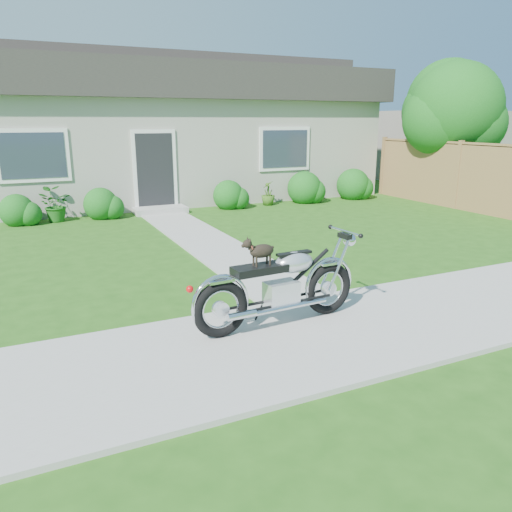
{
  "coord_description": "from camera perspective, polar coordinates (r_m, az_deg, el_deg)",
  "views": [
    {
      "loc": [
        -4.84,
        -4.58,
        2.43
      ],
      "look_at": [
        -2.21,
        1.0,
        0.75
      ],
      "focal_mm": 35.0,
      "sensor_mm": 36.0,
      "label": 1
    }
  ],
  "objects": [
    {
      "name": "walkway",
      "position": [
        10.43,
        -5.83,
        1.77
      ],
      "size": [
        1.2,
        8.0,
        0.03
      ],
      "primitive_type": "cube",
      "color": "#9E9B93",
      "rests_on": "ground"
    },
    {
      "name": "tree_near",
      "position": [
        16.49,
        22.31,
        14.91
      ],
      "size": [
        2.74,
        2.7,
        4.13
      ],
      "color": "#3D2B1C",
      "rests_on": "ground"
    },
    {
      "name": "fence",
      "position": [
        15.27,
        22.1,
        8.54
      ],
      "size": [
        0.12,
        6.62,
        1.9
      ],
      "color": "#88603D",
      "rests_on": "ground"
    },
    {
      "name": "sidewalk",
      "position": [
        7.09,
        20.13,
        -5.63
      ],
      "size": [
        24.0,
        2.2,
        0.04
      ],
      "primitive_type": "cube",
      "color": "#9E9B93",
      "rests_on": "ground"
    },
    {
      "name": "tree_far",
      "position": [
        20.21,
        21.52,
        15.68
      ],
      "size": [
        2.99,
        2.99,
        4.59
      ],
      "color": "#3D2B1C",
      "rests_on": "ground"
    },
    {
      "name": "house",
      "position": [
        17.27,
        -9.21,
        14.15
      ],
      "size": [
        12.6,
        7.03,
        4.5
      ],
      "color": "#A6A396",
      "rests_on": "ground"
    },
    {
      "name": "motorcycle_with_dog",
      "position": [
        5.96,
        2.93,
        -3.33
      ],
      "size": [
        2.22,
        0.6,
        1.1
      ],
      "rotation": [
        0.0,
        0.0,
        0.06
      ],
      "color": "black",
      "rests_on": "sidewalk"
    },
    {
      "name": "ground",
      "position": [
        7.09,
        20.12,
        -5.78
      ],
      "size": [
        80.0,
        80.0,
        0.0
      ],
      "primitive_type": "plane",
      "color": "#235114",
      "rests_on": "ground"
    },
    {
      "name": "shrub_row",
      "position": [
        14.49,
        -0.91,
        7.2
      ],
      "size": [
        10.66,
        1.04,
        1.04
      ],
      "color": "#175917",
      "rests_on": "ground"
    },
    {
      "name": "potted_plant_right",
      "position": [
        14.83,
        1.39,
        7.2
      ],
      "size": [
        0.54,
        0.54,
        0.72
      ],
      "primitive_type": "imported",
      "rotation": [
        0.0,
        0.0,
        4.25
      ],
      "color": "#365F1A",
      "rests_on": "ground"
    },
    {
      "name": "potted_plant_left",
      "position": [
        13.3,
        -22.13,
        5.45
      ],
      "size": [
        0.97,
        0.91,
        0.85
      ],
      "primitive_type": "imported",
      "rotation": [
        0.0,
        0.0,
        2.73
      ],
      "color": "#1B5917",
      "rests_on": "ground"
    }
  ]
}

